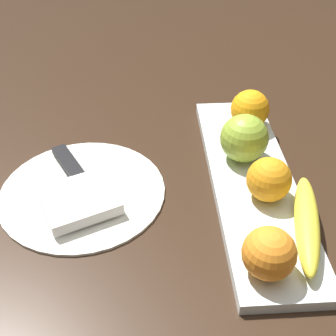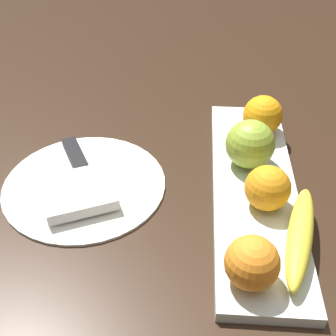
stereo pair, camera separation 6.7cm
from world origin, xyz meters
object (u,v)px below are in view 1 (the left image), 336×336
orange_near_banana (250,109)px  folded_napkin (79,200)px  orange_center (270,179)px  apple (244,138)px  knife (72,168)px  orange_near_apple (269,253)px  dinner_plate (82,193)px  banana (307,222)px  fruit_tray (253,184)px

orange_near_banana → folded_napkin: (0.19, -0.29, -0.03)m
orange_near_banana → orange_center: size_ratio=1.04×
apple → knife: apple is taller
orange_near_apple → dinner_plate: 0.31m
banana → orange_center: (-0.07, -0.04, 0.02)m
orange_near_apple → folded_napkin: orange_near_apple is taller
apple → folded_napkin: apple is taller
apple → banana: (0.17, 0.06, -0.02)m
orange_near_apple → folded_napkin: 0.29m
orange_near_apple → dinner_plate: (-0.18, -0.25, -0.05)m
orange_near_banana → dinner_plate: (0.15, -0.29, -0.05)m
banana → knife: (-0.16, -0.34, -0.02)m
apple → orange_center: (0.10, 0.02, -0.01)m
orange_near_apple → orange_near_banana: orange_near_banana is taller
dinner_plate → folded_napkin: 0.04m
fruit_tray → orange_center: bearing=17.4°
orange_near_banana → dinner_plate: size_ratio=0.27×
orange_center → dinner_plate: orange_center is taller
orange_center → dinner_plate: bearing=-98.0°
banana → orange_center: orange_center is taller
fruit_tray → dinner_plate: (0.00, -0.27, -0.00)m
banana → orange_center: size_ratio=2.84×
orange_near_apple → orange_near_banana: bearing=172.3°
fruit_tray → banana: bearing=22.9°
orange_center → knife: 0.32m
dinner_plate → banana: bearing=70.5°
dinner_plate → fruit_tray: bearing=90.0°
orange_near_apple → knife: (-0.23, -0.27, -0.04)m
knife → fruit_tray: bearing=52.1°
orange_near_banana → orange_center: 0.19m
fruit_tray → dinner_plate: bearing=-90.0°
orange_near_banana → dinner_plate: orange_near_banana is taller
banana → dinner_plate: size_ratio=0.73×
folded_napkin → fruit_tray: bearing=96.9°
fruit_tray → dinner_plate: 0.27m
apple → banana: bearing=18.0°
folded_napkin → knife: (-0.08, -0.02, -0.00)m
apple → dinner_plate: 0.27m
banana → folded_napkin: size_ratio=1.79×
orange_near_banana → knife: 0.33m
knife → orange_center: bearing=45.4°
knife → orange_near_banana: bearing=80.2°
orange_near_banana → fruit_tray: bearing=-8.2°
apple → banana: 0.18m
orange_center → knife: (-0.09, -0.30, -0.04)m
banana → orange_near_banana: size_ratio=2.72×
apple → dinner_plate: size_ratio=0.30×
dinner_plate → folded_napkin: size_ratio=2.46×
fruit_tray → orange_near_apple: 0.18m
fruit_tray → orange_near_banana: orange_near_banana is taller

